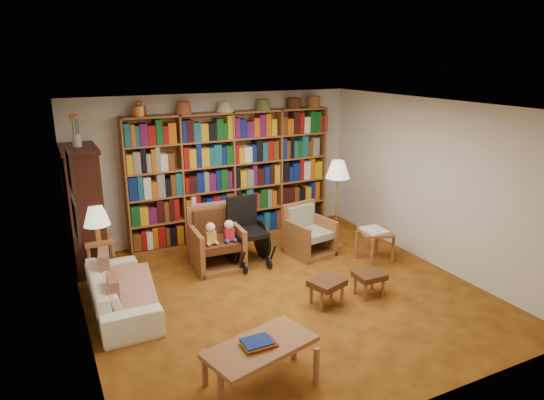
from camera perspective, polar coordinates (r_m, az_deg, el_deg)
floor at (r=6.71m, az=1.41°, el=-10.81°), size 5.00×5.00×0.00m
ceiling at (r=5.99m, az=1.58°, el=10.96°), size 5.00×5.00×0.00m
wall_back at (r=8.45m, az=-6.41°, el=3.93°), size 5.00×0.00×5.00m
wall_front at (r=4.33m, az=17.23°, el=-9.29°), size 5.00×0.00×5.00m
wall_left at (r=5.59m, az=-21.91°, el=-3.84°), size 0.00×5.00×5.00m
wall_right at (r=7.68m, az=18.26°, el=1.90°), size 0.00×5.00×5.00m
bookshelf at (r=8.38m, az=-4.70°, el=3.31°), size 3.60×0.30×2.42m
curio_cabinet at (r=7.60m, az=-21.18°, el=-0.88°), size 0.50×0.95×2.40m
framed_pictures at (r=5.77m, az=-22.36°, el=0.64°), size 0.03×0.52×0.97m
sofa at (r=6.46m, az=-17.33°, el=-10.23°), size 1.75×0.69×0.51m
sofa_throw at (r=6.45m, az=-16.92°, el=-9.80°), size 0.83×1.37×0.04m
cushion_left at (r=6.68m, az=-19.08°, el=-7.62°), size 0.18×0.42×0.40m
cushion_right at (r=6.05m, az=-18.16°, el=-10.14°), size 0.12×0.35×0.34m
side_table_lamp at (r=7.40m, az=-19.64°, el=-5.51°), size 0.40×0.40×0.58m
table_lamp at (r=7.23m, az=-20.02°, el=-1.80°), size 0.38×0.38×0.52m
armchair_leather at (r=7.44m, az=-6.77°, el=-4.91°), size 0.75×0.80×0.92m
armchair_sage at (r=7.90m, az=4.16°, el=-4.06°), size 0.75×0.77×0.80m
wheelchair at (r=7.49m, az=-3.10°, el=-3.91°), size 0.59×0.82×1.03m
floor_lamp at (r=7.92m, az=7.74°, el=3.17°), size 0.39×0.39×1.47m
side_table_papers at (r=7.66m, az=12.06°, el=-4.14°), size 0.60×0.60×0.54m
footstool_a at (r=6.31m, az=6.48°, el=-9.86°), size 0.50×0.46×0.35m
footstool_b at (r=6.65m, az=11.40°, el=-8.87°), size 0.39×0.33×0.32m
coffee_table at (r=4.86m, az=-1.35°, el=-17.17°), size 1.17×0.79×0.49m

